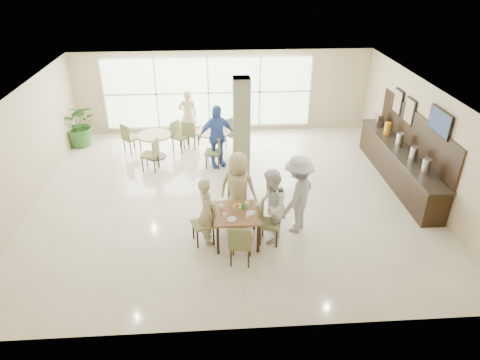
{
  "coord_description": "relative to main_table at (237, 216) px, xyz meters",
  "views": [
    {
      "loc": [
        -0.36,
        -9.69,
        5.76
      ],
      "look_at": [
        0.2,
        -1.2,
        1.1
      ],
      "focal_mm": 32.0,
      "sensor_mm": 36.0,
      "label": 1
    }
  ],
  "objects": [
    {
      "name": "framed_art_a",
      "position": [
        4.87,
        3.0,
        1.19
      ],
      "size": [
        0.05,
        0.55,
        0.7
      ],
      "color": "black",
      "rests_on": "ground"
    },
    {
      "name": "teen_left",
      "position": [
        -0.64,
        0.05,
        0.11
      ],
      "size": [
        0.5,
        0.64,
        1.55
      ],
      "primitive_type": "imported",
      "rotation": [
        0.0,
        0.0,
        1.81
      ],
      "color": "tan",
      "rests_on": "ground"
    },
    {
      "name": "window_bank",
      "position": [
        -0.58,
        6.46,
        0.74
      ],
      "size": [
        7.0,
        0.04,
        7.0
      ],
      "color": "silver",
      "rests_on": "ground"
    },
    {
      "name": "potted_plant",
      "position": [
        -4.74,
        5.55,
        0.06
      ],
      "size": [
        1.31,
        1.31,
        1.44
      ],
      "primitive_type": "imported",
      "rotation": [
        0.0,
        0.0,
        -0.01
      ],
      "color": "#2F6227",
      "rests_on": "ground"
    },
    {
      "name": "framed_art_b",
      "position": [
        4.87,
        3.8,
        1.19
      ],
      "size": [
        0.05,
        0.55,
        0.7
      ],
      "color": "black",
      "rests_on": "ground"
    },
    {
      "name": "chairs_main_table",
      "position": [
        0.01,
        -0.0,
        -0.19
      ],
      "size": [
        2.01,
        2.03,
        0.95
      ],
      "color": "olive",
      "rests_on": "ground"
    },
    {
      "name": "chairs_table_right",
      "position": [
        -0.49,
        4.62,
        -0.19
      ],
      "size": [
        1.98,
        1.96,
        0.95
      ],
      "color": "olive",
      "rests_on": "ground"
    },
    {
      "name": "room_shell",
      "position": [
        -0.08,
        2.0,
        1.04
      ],
      "size": [
        10.0,
        10.0,
        10.0
      ],
      "color": "white",
      "rests_on": "ground"
    },
    {
      "name": "round_table_right",
      "position": [
        -0.45,
        4.64,
        -0.1
      ],
      "size": [
        1.07,
        1.07,
        0.75
      ],
      "color": "brown",
      "rests_on": "ground"
    },
    {
      "name": "tabletop_clutter",
      "position": [
        0.01,
        -0.0,
        0.15
      ],
      "size": [
        0.77,
        0.71,
        0.21
      ],
      "color": "white",
      "rests_on": "main_table"
    },
    {
      "name": "adult_standing",
      "position": [
        -1.28,
        5.89,
        0.18
      ],
      "size": [
        0.67,
        0.49,
        1.69
      ],
      "primitive_type": "imported",
      "rotation": [
        0.0,
        0.0,
        3.29
      ],
      "color": "tan",
      "rests_on": "ground"
    },
    {
      "name": "main_table",
      "position": [
        0.0,
        0.0,
        0.0
      ],
      "size": [
        1.01,
        1.01,
        0.75
      ],
      "color": "brown",
      "rests_on": "ground"
    },
    {
      "name": "teen_far",
      "position": [
        0.07,
        0.75,
        0.23
      ],
      "size": [
        0.98,
        0.74,
        1.78
      ],
      "primitive_type": "imported",
      "rotation": [
        0.0,
        0.0,
        2.81
      ],
      "color": "tan",
      "rests_on": "ground"
    },
    {
      "name": "wall_tv",
      "position": [
        4.86,
        1.4,
        1.49
      ],
      "size": [
        0.06,
        1.0,
        0.58
      ],
      "color": "black",
      "rests_on": "ground"
    },
    {
      "name": "buffet_counter",
      "position": [
        4.62,
        2.5,
        -0.11
      ],
      "size": [
        0.64,
        4.7,
        1.95
      ],
      "color": "black",
      "rests_on": "ground"
    },
    {
      "name": "teen_right",
      "position": [
        0.73,
        0.02,
        0.19
      ],
      "size": [
        0.78,
        0.93,
        1.71
      ],
      "primitive_type": "imported",
      "rotation": [
        0.0,
        0.0,
        -1.74
      ],
      "color": "white",
      "rests_on": "ground"
    },
    {
      "name": "chairs_table_left",
      "position": [
        -2.28,
        4.48,
        -0.19
      ],
      "size": [
        2.17,
        1.89,
        0.95
      ],
      "color": "olive",
      "rests_on": "ground"
    },
    {
      "name": "adult_a",
      "position": [
        -0.36,
        3.78,
        0.27
      ],
      "size": [
        1.23,
        0.94,
        1.87
      ],
      "primitive_type": "imported",
      "rotation": [
        0.0,
        0.0,
        0.32
      ],
      "color": "#4063C1",
      "rests_on": "ground"
    },
    {
      "name": "round_table_left",
      "position": [
        -2.25,
        4.48,
        -0.1
      ],
      "size": [
        1.03,
        1.03,
        0.75
      ],
      "color": "brown",
      "rests_on": "ground"
    },
    {
      "name": "adult_b",
      "position": [
        0.41,
        4.56,
        0.22
      ],
      "size": [
        0.93,
        1.73,
        1.77
      ],
      "primitive_type": "imported",
      "rotation": [
        0.0,
        0.0,
        -1.71
      ],
      "color": "white",
      "rests_on": "ground"
    },
    {
      "name": "teen_standing",
      "position": [
        1.38,
        0.37,
        0.26
      ],
      "size": [
        1.26,
        1.36,
        1.84
      ],
      "primitive_type": "imported",
      "rotation": [
        0.0,
        0.0,
        -2.21
      ],
      "color": "#A7A7A9",
      "rests_on": "ground"
    },
    {
      "name": "column",
      "position": [
        0.32,
        3.2,
        0.74
      ],
      "size": [
        0.45,
        0.45,
        2.8
      ],
      "primitive_type": "cube",
      "color": "#6E7954",
      "rests_on": "ground"
    },
    {
      "name": "ground",
      "position": [
        -0.08,
        2.0,
        -0.66
      ],
      "size": [
        10.0,
        10.0,
        0.0
      ],
      "primitive_type": "plane",
      "color": "beige",
      "rests_on": "ground"
    }
  ]
}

